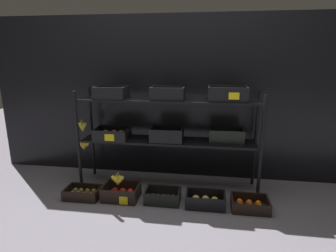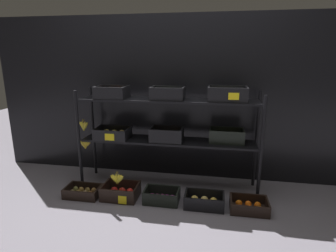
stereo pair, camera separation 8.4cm
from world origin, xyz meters
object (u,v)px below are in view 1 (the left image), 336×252
crate_ground_apple_red (121,193)px  crate_ground_tangerine (250,205)px  crate_ground_apple_gold (205,201)px  banana_bunch_loose (118,180)px  crate_ground_kiwi (83,193)px  display_rack (168,120)px  crate_ground_plum (163,197)px

crate_ground_apple_red → crate_ground_tangerine: crate_ground_apple_red is taller
crate_ground_apple_gold → crate_ground_apple_red: bearing=178.3°
crate_ground_apple_red → banana_bunch_loose: size_ratio=2.29×
crate_ground_kiwi → banana_bunch_loose: bearing=5.2°
display_rack → crate_ground_plum: 0.77m
crate_ground_plum → crate_ground_apple_red: bearing=179.0°
crate_ground_apple_gold → crate_ground_plum: bearing=177.5°
display_rack → crate_ground_kiwi: bearing=-155.4°
crate_ground_apple_red → banana_bunch_loose: (-0.03, -0.00, 0.15)m
crate_ground_tangerine → banana_bunch_loose: (-1.25, 0.02, 0.16)m
banana_bunch_loose → crate_ground_plum: bearing=-0.3°
display_rack → banana_bunch_loose: (-0.44, -0.33, -0.54)m
crate_ground_apple_red → crate_ground_kiwi: bearing=-174.5°
crate_ground_plum → crate_ground_apple_gold: crate_ground_apple_gold is taller
crate_ground_apple_red → crate_ground_tangerine: bearing=-1.0°
crate_ground_kiwi → crate_ground_apple_gold: crate_ground_apple_gold is taller
crate_ground_kiwi → banana_bunch_loose: size_ratio=2.26×
display_rack → banana_bunch_loose: bearing=-143.0°
crate_ground_kiwi → display_rack: bearing=24.6°
crate_ground_kiwi → crate_ground_apple_gold: (1.21, 0.01, 0.01)m
crate_ground_plum → crate_ground_tangerine: (0.81, -0.02, -0.00)m
crate_ground_plum → banana_bunch_loose: bearing=179.7°
crate_ground_plum → banana_bunch_loose: banana_bunch_loose is taller
crate_ground_apple_gold → crate_ground_tangerine: (0.40, 0.00, -0.01)m
crate_ground_apple_red → crate_ground_apple_gold: 0.82m
display_rack → crate_ground_tangerine: size_ratio=5.69×
crate_ground_kiwi → banana_bunch_loose: 0.39m
display_rack → crate_ground_apple_gold: display_rack is taller
crate_ground_kiwi → crate_ground_tangerine: crate_ground_tangerine is taller
display_rack → crate_ground_apple_red: display_rack is taller
crate_ground_plum → crate_ground_tangerine: crate_ground_plum is taller
crate_ground_apple_red → crate_ground_apple_gold: crate_ground_apple_red is taller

